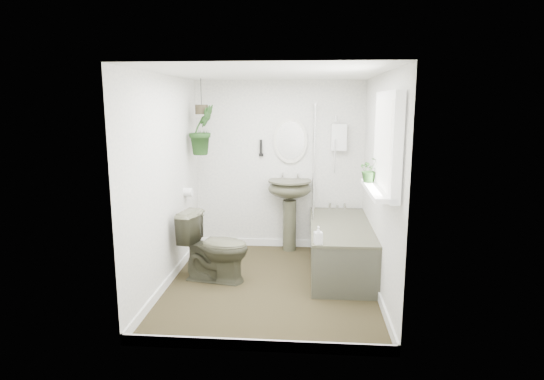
{
  "coord_description": "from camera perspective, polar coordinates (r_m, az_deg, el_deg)",
  "views": [
    {
      "loc": [
        0.39,
        -4.78,
        2.0
      ],
      "look_at": [
        0.0,
        0.15,
        1.05
      ],
      "focal_mm": 30.0,
      "sensor_mm": 36.0,
      "label": 1
    }
  ],
  "objects": [
    {
      "name": "wall_front",
      "position": [
        3.5,
        -2.03,
        -3.21
      ],
      "size": [
        2.3,
        0.02,
        2.3
      ],
      "primitive_type": "cube",
      "color": "white",
      "rests_on": "ground"
    },
    {
      "name": "ceiling",
      "position": [
        4.81,
        -0.15,
        14.57
      ],
      "size": [
        2.3,
        2.8,
        0.02
      ],
      "primitive_type": "cube",
      "color": "white",
      "rests_on": "ground"
    },
    {
      "name": "toilet_roll_holder",
      "position": [
        5.79,
        -10.48,
        -0.27
      ],
      "size": [
        0.11,
        0.11,
        0.11
      ],
      "primitive_type": "cylinder",
      "rotation": [
        0.0,
        1.57,
        0.0
      ],
      "color": "white",
      "rests_on": "wall_left"
    },
    {
      "name": "window_recess",
      "position": [
        4.15,
        14.27,
        5.7
      ],
      "size": [
        0.08,
        1.0,
        0.9
      ],
      "primitive_type": "cube",
      "color": "white",
      "rests_on": "wall_right"
    },
    {
      "name": "sill_plant",
      "position": [
        4.47,
        12.18,
        2.52
      ],
      "size": [
        0.26,
        0.24,
        0.24
      ],
      "primitive_type": "imported",
      "rotation": [
        0.0,
        0.0,
        0.3
      ],
      "color": "black",
      "rests_on": "window_sill"
    },
    {
      "name": "window_blinds",
      "position": [
        4.15,
        13.66,
        5.72
      ],
      "size": [
        0.01,
        0.86,
        0.76
      ],
      "primitive_type": "cube",
      "color": "white",
      "rests_on": "wall_right"
    },
    {
      "name": "floor",
      "position": [
        5.2,
        -0.13,
        -11.86
      ],
      "size": [
        2.3,
        2.8,
        0.02
      ],
      "primitive_type": "cube",
      "color": "black",
      "rests_on": "ground"
    },
    {
      "name": "oval_mirror",
      "position": [
        6.18,
        2.33,
        6.23
      ],
      "size": [
        0.46,
        0.03,
        0.62
      ],
      "primitive_type": "ellipsoid",
      "color": "silver",
      "rests_on": "wall_back"
    },
    {
      "name": "shower_box",
      "position": [
        6.15,
        8.39,
        6.57
      ],
      "size": [
        0.2,
        0.1,
        0.35
      ],
      "primitive_type": "cube",
      "color": "white",
      "rests_on": "wall_back"
    },
    {
      "name": "wall_back",
      "position": [
        6.26,
        0.92,
        3.08
      ],
      "size": [
        2.3,
        0.02,
        2.3
      ],
      "primitive_type": "cube",
      "color": "white",
      "rests_on": "ground"
    },
    {
      "name": "wall_right",
      "position": [
        4.92,
        13.46,
        0.61
      ],
      "size": [
        0.02,
        2.8,
        2.3
      ],
      "primitive_type": "cube",
      "color": "white",
      "rests_on": "ground"
    },
    {
      "name": "window_sill",
      "position": [
        4.2,
        13.06,
        0.01
      ],
      "size": [
        0.18,
        1.0,
        0.04
      ],
      "primitive_type": "cube",
      "color": "white",
      "rests_on": "wall_right"
    },
    {
      "name": "hanging_plant",
      "position": [
        5.9,
        -8.76,
        7.47
      ],
      "size": [
        0.44,
        0.45,
        0.63
      ],
      "primitive_type": "imported",
      "rotation": [
        0.0,
        0.0,
        0.83
      ],
      "color": "black",
      "rests_on": "ceiling"
    },
    {
      "name": "wall_sconce",
      "position": [
        6.2,
        -1.39,
        5.33
      ],
      "size": [
        0.04,
        0.04,
        0.22
      ],
      "primitive_type": "cylinder",
      "color": "black",
      "rests_on": "wall_back"
    },
    {
      "name": "wall_left",
      "position": [
        5.1,
        -13.25,
        0.98
      ],
      "size": [
        0.02,
        2.8,
        2.3
      ],
      "primitive_type": "cube",
      "color": "white",
      "rests_on": "ground"
    },
    {
      "name": "skirting",
      "position": [
        5.18,
        -0.13,
        -11.25
      ],
      "size": [
        2.3,
        2.8,
        0.1
      ],
      "primitive_type": "cube",
      "color": "white",
      "rests_on": "floor"
    },
    {
      "name": "bathtub",
      "position": [
        5.57,
        8.59,
        -7.14
      ],
      "size": [
        0.72,
        1.72,
        0.58
      ],
      "primitive_type": null,
      "color": "#424230",
      "rests_on": "floor"
    },
    {
      "name": "soap_bottle",
      "position": [
        4.68,
        5.83,
        -5.65
      ],
      "size": [
        0.1,
        0.1,
        0.18
      ],
      "primitive_type": "imported",
      "rotation": [
        0.0,
        0.0,
        0.15
      ],
      "color": "#2B2525",
      "rests_on": "bathtub"
    },
    {
      "name": "bath_screen",
      "position": [
        5.82,
        5.29,
        3.72
      ],
      "size": [
        0.04,
        0.72,
        1.4
      ],
      "primitive_type": null,
      "color": "silver",
      "rests_on": "bathtub"
    },
    {
      "name": "hanging_pot",
      "position": [
        5.89,
        -8.83,
        9.96
      ],
      "size": [
        0.16,
        0.16,
        0.12
      ],
      "primitive_type": "cylinder",
      "color": "#2F281A",
      "rests_on": "ceiling"
    },
    {
      "name": "pedestal_sink",
      "position": [
        6.21,
        2.21,
        -3.15
      ],
      "size": [
        0.64,
        0.57,
        0.99
      ],
      "primitive_type": null,
      "rotation": [
        0.0,
        0.0,
        0.13
      ],
      "color": "#424230",
      "rests_on": "floor"
    },
    {
      "name": "toilet",
      "position": [
        5.24,
        -7.18,
        -7.05
      ],
      "size": [
        0.84,
        0.58,
        0.79
      ],
      "primitive_type": "imported",
      "rotation": [
        0.0,
        0.0,
        1.38
      ],
      "color": "#424230",
      "rests_on": "floor"
    }
  ]
}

